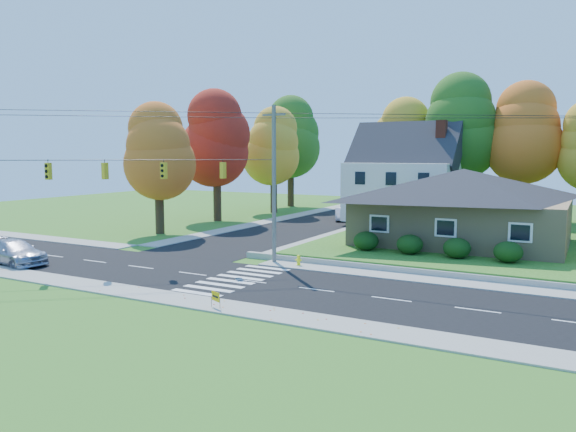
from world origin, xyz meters
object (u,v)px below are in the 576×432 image
ranch_house (462,205)px  fire_hydrant (299,261)px  white_car (342,214)px  silver_sedan (14,252)px

ranch_house → fire_hydrant: 13.72m
ranch_house → white_car: size_ratio=3.75×
white_car → fire_hydrant: 24.56m
silver_sedan → white_car: (9.03, 31.56, -0.12)m
silver_sedan → fire_hydrant: 18.04m
silver_sedan → white_car: 32.82m
white_car → ranch_house: bearing=-64.6°
silver_sedan → fire_hydrant: size_ratio=7.33×
silver_sedan → white_car: size_ratio=1.35×
ranch_house → fire_hydrant: (-7.62, -11.03, -2.92)m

